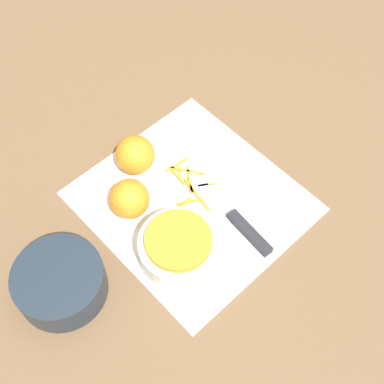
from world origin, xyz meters
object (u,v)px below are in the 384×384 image
object	(u,v)px
bowl_speckled	(179,248)
orange_right	(129,199)
bowl_dark	(60,282)
orange_left	(135,155)
knife	(240,223)

from	to	relation	value
bowl_speckled	orange_right	bearing A→B (deg)	0.02
bowl_dark	orange_left	bearing A→B (deg)	-66.85
bowl_speckled	knife	world-z (taller)	bowl_speckled
bowl_dark	orange_left	xyz separation A→B (m)	(0.12, -0.27, 0.01)
bowl_speckled	orange_left	xyz separation A→B (m)	(0.21, -0.07, 0.01)
bowl_speckled	knife	size ratio (longest dim) A/B	0.58
bowl_speckled	orange_left	world-z (taller)	orange_left
bowl_dark	knife	world-z (taller)	bowl_dark
bowl_speckled	orange_right	size ratio (longest dim) A/B	1.88
knife	orange_left	distance (m)	0.25
knife	orange_right	distance (m)	0.22
orange_left	orange_right	bearing A→B (deg)	133.92
bowl_speckled	orange_right	xyz separation A→B (m)	(0.14, 0.00, 0.00)
bowl_speckled	knife	bearing A→B (deg)	-103.26
knife	bowl_dark	bearing A→B (deg)	73.49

